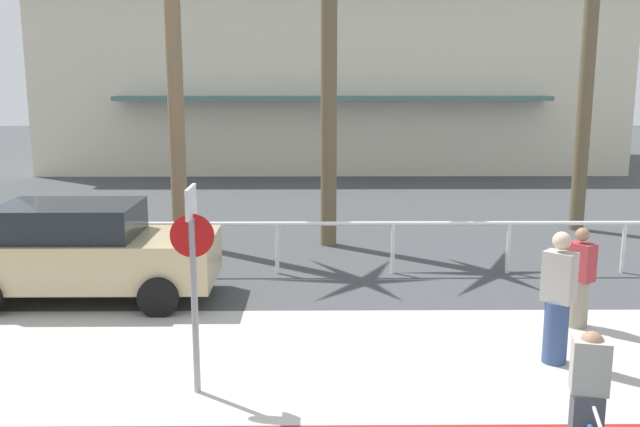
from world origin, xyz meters
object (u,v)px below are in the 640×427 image
(car_tan_1, at_px, (83,251))
(pedestrian_1, at_px, (579,282))
(stop_sign_bike_lane, at_px, (193,261))
(pedestrian_0, at_px, (558,303))
(palm_tree_3, at_px, (329,21))
(cyclist_blue_1, at_px, (588,411))

(car_tan_1, bearing_deg, pedestrian_1, -10.21)
(stop_sign_bike_lane, xyz_separation_m, pedestrian_0, (4.67, 0.86, -0.82))
(stop_sign_bike_lane, height_order, pedestrian_1, stop_sign_bike_lane)
(palm_tree_3, height_order, pedestrian_0, palm_tree_3)
(pedestrian_0, relative_size, pedestrian_1, 1.16)
(pedestrian_1, bearing_deg, stop_sign_bike_lane, -157.71)
(stop_sign_bike_lane, height_order, palm_tree_3, palm_tree_3)
(stop_sign_bike_lane, height_order, car_tan_1, stop_sign_bike_lane)
(cyclist_blue_1, relative_size, pedestrian_1, 1.13)
(cyclist_blue_1, xyz_separation_m, pedestrian_1, (1.45, 4.12, 0.03))
(stop_sign_bike_lane, xyz_separation_m, cyclist_blue_1, (4.03, -1.87, -0.98))
(palm_tree_3, relative_size, pedestrian_0, 3.68)
(palm_tree_3, distance_m, pedestrian_1, 7.84)
(palm_tree_3, relative_size, car_tan_1, 1.53)
(stop_sign_bike_lane, bearing_deg, pedestrian_1, 22.29)
(stop_sign_bike_lane, relative_size, cyclist_blue_1, 1.44)
(palm_tree_3, distance_m, car_tan_1, 7.16)
(stop_sign_bike_lane, relative_size, pedestrian_1, 1.63)
(pedestrian_0, bearing_deg, palm_tree_3, 113.07)
(car_tan_1, relative_size, pedestrian_1, 2.80)
(stop_sign_bike_lane, distance_m, car_tan_1, 4.55)
(pedestrian_0, bearing_deg, car_tan_1, 158.54)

